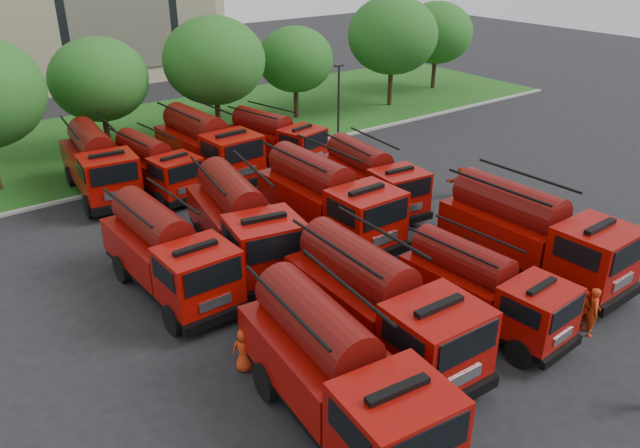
% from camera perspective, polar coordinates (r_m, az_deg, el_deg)
% --- Properties ---
extents(ground, '(140.00, 140.00, 0.00)m').
position_cam_1_polar(ground, '(22.96, 4.76, -8.94)').
color(ground, black).
rests_on(ground, ground).
extents(lawn, '(70.00, 16.00, 0.12)m').
position_cam_1_polar(lawn, '(43.91, -18.30, 7.15)').
color(lawn, '#184512').
rests_on(lawn, ground).
extents(curb, '(70.00, 0.30, 0.14)m').
position_cam_1_polar(curb, '(36.69, -13.97, 4.18)').
color(curb, gray).
rests_on(curb, ground).
extents(tree_3, '(5.88, 5.88, 7.19)m').
position_cam_1_polar(tree_3, '(40.62, -19.56, 12.35)').
color(tree_3, '#382314').
rests_on(tree_3, ground).
extents(tree_4, '(6.55, 6.55, 8.01)m').
position_cam_1_polar(tree_4, '(41.76, -9.65, 14.51)').
color(tree_4, '#382314').
rests_on(tree_4, ground).
extents(tree_5, '(5.46, 5.46, 6.68)m').
position_cam_1_polar(tree_5, '(46.30, -2.26, 14.80)').
color(tree_5, '#382314').
rests_on(tree_5, ground).
extents(tree_6, '(6.89, 6.89, 8.42)m').
position_cam_1_polar(tree_6, '(49.92, 6.65, 16.77)').
color(tree_6, '#382314').
rests_on(tree_6, ground).
extents(tree_7, '(6.05, 6.05, 7.39)m').
position_cam_1_polar(tree_7, '(56.32, 10.63, 16.81)').
color(tree_7, '#382314').
rests_on(tree_7, ground).
extents(lamp_post_1, '(0.60, 0.25, 5.11)m').
position_cam_1_polar(lamp_post_1, '(41.08, 1.71, 11.34)').
color(lamp_post_1, black).
rests_on(lamp_post_1, ground).
extents(fire_truck_0, '(3.55, 8.13, 3.59)m').
position_cam_1_polar(fire_truck_0, '(17.77, 1.65, -13.38)').
color(fire_truck_0, black).
rests_on(fire_truck_0, ground).
extents(fire_truck_1, '(3.13, 7.96, 3.58)m').
position_cam_1_polar(fire_truck_1, '(20.70, 5.45, -7.22)').
color(fire_truck_1, black).
rests_on(fire_truck_1, ground).
extents(fire_truck_2, '(2.67, 6.54, 2.92)m').
position_cam_1_polar(fire_truck_2, '(22.80, 14.70, -5.67)').
color(fire_truck_2, black).
rests_on(fire_truck_2, ground).
extents(fire_truck_3, '(3.11, 8.03, 3.62)m').
position_cam_1_polar(fire_truck_3, '(26.48, 18.83, -0.81)').
color(fire_truck_3, black).
rests_on(fire_truck_3, ground).
extents(fire_truck_4, '(2.88, 7.49, 3.38)m').
position_cam_1_polar(fire_truck_4, '(24.57, -13.77, -2.54)').
color(fire_truck_4, black).
rests_on(fire_truck_4, ground).
extents(fire_truck_5, '(4.12, 8.25, 3.59)m').
position_cam_1_polar(fire_truck_5, '(26.22, -7.13, 0.14)').
color(fire_truck_5, black).
rests_on(fire_truck_5, ground).
extents(fire_truck_6, '(2.98, 7.98, 3.62)m').
position_cam_1_polar(fire_truck_6, '(28.27, 0.67, 2.33)').
color(fire_truck_6, black).
rests_on(fire_truck_6, ground).
extents(fire_truck_7, '(3.08, 7.07, 3.12)m').
position_cam_1_polar(fire_truck_7, '(31.52, 4.67, 4.27)').
color(fire_truck_7, black).
rests_on(fire_truck_7, ground).
extents(fire_truck_8, '(3.44, 7.81, 3.45)m').
position_cam_1_polar(fire_truck_8, '(34.88, -19.60, 5.25)').
color(fire_truck_8, black).
rests_on(fire_truck_8, ground).
extents(fire_truck_9, '(2.94, 6.70, 2.96)m').
position_cam_1_polar(fire_truck_9, '(34.37, -14.89, 5.16)').
color(fire_truck_9, black).
rests_on(fire_truck_9, ground).
extents(fire_truck_10, '(3.24, 8.04, 3.60)m').
position_cam_1_polar(fire_truck_10, '(36.04, -10.27, 7.10)').
color(fire_truck_10, black).
rests_on(fire_truck_10, ground).
extents(fire_truck_11, '(3.67, 6.97, 3.02)m').
position_cam_1_polar(fire_truck_11, '(37.72, -4.14, 7.81)').
color(fire_truck_11, black).
rests_on(fire_truck_11, ground).
extents(firefighter_0, '(0.83, 0.81, 1.84)m').
position_cam_1_polar(firefighter_0, '(24.25, 23.34, -9.17)').
color(firefighter_0, '#AE2B0D').
rests_on(firefighter_0, ground).
extents(firefighter_2, '(0.68, 1.00, 1.56)m').
position_cam_1_polar(firefighter_2, '(24.40, 22.58, -8.79)').
color(firefighter_2, '#AE2B0D').
rests_on(firefighter_2, ground).
extents(firefighter_3, '(1.26, 1.05, 1.73)m').
position_cam_1_polar(firefighter_3, '(28.91, 25.56, -3.84)').
color(firefighter_3, black).
rests_on(firefighter_3, ground).
extents(firefighter_4, '(0.90, 0.83, 1.54)m').
position_cam_1_polar(firefighter_4, '(20.88, -6.85, -13.06)').
color(firefighter_4, '#AE2B0D').
rests_on(firefighter_4, ground).
extents(firefighter_5, '(1.67, 1.15, 1.66)m').
position_cam_1_polar(firefighter_5, '(33.97, 12.59, 2.46)').
color(firefighter_5, '#AE2B0D').
rests_on(firefighter_5, ground).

